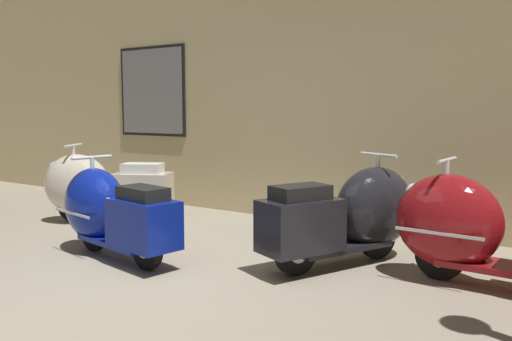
% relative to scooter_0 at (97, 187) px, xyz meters
% --- Properties ---
extents(ground_plane, '(60.00, 60.00, 0.00)m').
position_rel_scooter_0_xyz_m(ground_plane, '(2.21, -1.76, -0.45)').
color(ground_plane, gray).
extents(showroom_back_wall, '(18.00, 0.63, 3.59)m').
position_rel_scooter_0_xyz_m(showroom_back_wall, '(2.33, 1.61, 1.35)').
color(showroom_back_wall, '#CCB784').
rests_on(showroom_back_wall, ground).
extents(scooter_0, '(1.64, 1.12, 0.98)m').
position_rel_scooter_0_xyz_m(scooter_0, '(0.00, 0.00, 0.00)').
color(scooter_0, black).
rests_on(scooter_0, ground).
extents(scooter_1, '(1.62, 0.71, 0.96)m').
position_rel_scooter_0_xyz_m(scooter_1, '(1.31, -0.95, -0.01)').
color(scooter_1, black).
rests_on(scooter_1, ground).
extents(scooter_2, '(1.10, 1.69, 1.00)m').
position_rel_scooter_0_xyz_m(scooter_2, '(3.37, 0.11, 0.01)').
color(scooter_2, black).
rests_on(scooter_2, ground).
extents(scooter_3, '(1.68, 0.57, 1.02)m').
position_rel_scooter_0_xyz_m(scooter_3, '(4.48, 0.07, 0.02)').
color(scooter_3, black).
rests_on(scooter_3, ground).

